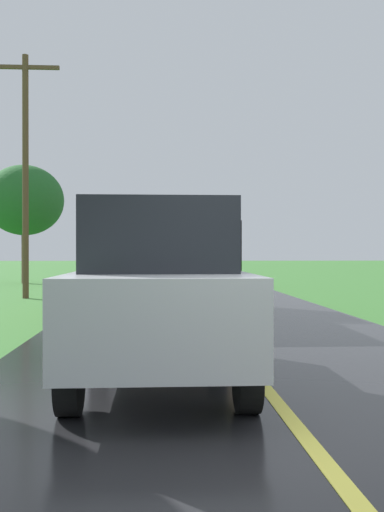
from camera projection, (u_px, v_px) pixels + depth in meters
name	position (u px, v px, depth m)	size (l,w,h in m)	color
ground_plane	(327.00, 477.00, 3.87)	(200.00, 200.00, 0.00)	#3D7A33
road_surface	(327.00, 471.00, 3.87)	(6.40, 120.00, 0.08)	#232326
centre_line	(327.00, 465.00, 3.87)	(0.14, 108.00, 0.01)	#E0D64C
banana_truck_near	(174.00, 253.00, 14.48)	(2.38, 5.82, 2.80)	#2D2D30
banana_truck_far	(176.00, 253.00, 26.91)	(2.38, 5.81, 2.80)	#2D2D30
utility_pole_roadside	(25.00, 167.00, 18.92)	(2.18, 0.20, 7.88)	brown
roadside_tree_near_left	(24.00, 200.00, 28.07)	(3.74, 3.74, 5.68)	#4C3823
following_car	(159.00, 291.00, 6.30)	(1.74, 4.10, 1.92)	#B7BABF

